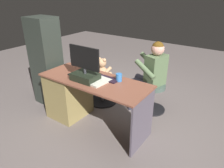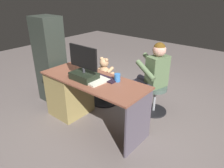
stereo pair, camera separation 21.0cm
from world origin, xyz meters
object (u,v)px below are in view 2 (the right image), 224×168
object	(u,v)px
computer_mouse	(89,72)
cup	(117,78)
office_chair_teddy	(105,88)
desk	(74,92)
person	(152,72)
keyboard	(103,78)
teddy_bear	(105,69)
monitor	(84,70)
tv_remote	(73,72)
visitor_chair	(155,97)

from	to	relation	value
computer_mouse	cup	bearing A→B (deg)	-176.23
cup	computer_mouse	bearing A→B (deg)	3.77
office_chair_teddy	desk	bearing A→B (deg)	82.00
cup	person	size ratio (longest dim) A/B	0.09
keyboard	teddy_bear	xyz separation A→B (m)	(0.43, -0.52, -0.13)
keyboard	office_chair_teddy	distance (m)	0.83
monitor	office_chair_teddy	world-z (taller)	monitor
cup	teddy_bear	distance (m)	0.81
tv_remote	visitor_chair	world-z (taller)	tv_remote
teddy_bear	person	distance (m)	0.80
keyboard	desk	bearing A→B (deg)	11.17
tv_remote	person	bearing A→B (deg)	-122.87
monitor	cup	xyz separation A→B (m)	(-0.38, -0.23, -0.08)
computer_mouse	visitor_chair	bearing A→B (deg)	-133.37
visitor_chair	desk	bearing A→B (deg)	42.79
computer_mouse	cup	xyz separation A→B (m)	(-0.49, -0.03, 0.03)
monitor	cup	size ratio (longest dim) A/B	4.65
monitor	visitor_chair	size ratio (longest dim) A/B	1.03
teddy_bear	person	xyz separation A→B (m)	(-0.77, -0.22, 0.07)
computer_mouse	office_chair_teddy	size ratio (longest dim) A/B	0.19
monitor	tv_remote	xyz separation A→B (m)	(0.29, -0.05, -0.12)
computer_mouse	office_chair_teddy	distance (m)	0.71
office_chair_teddy	person	bearing A→B (deg)	-163.31
computer_mouse	person	xyz separation A→B (m)	(-0.62, -0.72, -0.07)
desk	keyboard	xyz separation A→B (m)	(-0.52, -0.10, 0.35)
computer_mouse	office_chair_teddy	xyz separation A→B (m)	(0.14, -0.49, -0.50)
computer_mouse	teddy_bear	distance (m)	0.54
cup	visitor_chair	bearing A→B (deg)	-106.35
desk	cup	size ratio (longest dim) A/B	15.27
teddy_bear	office_chair_teddy	bearing A→B (deg)	90.00
teddy_bear	keyboard	bearing A→B (deg)	129.81
monitor	tv_remote	distance (m)	0.32
keyboard	person	bearing A→B (deg)	-114.58
tv_remote	teddy_bear	bearing A→B (deg)	-82.87
desk	cup	xyz separation A→B (m)	(-0.72, -0.15, 0.39)
desk	tv_remote	size ratio (longest dim) A/B	10.37
visitor_chair	keyboard	bearing A→B (deg)	61.45
keyboard	office_chair_teddy	world-z (taller)	keyboard
cup	keyboard	bearing A→B (deg)	13.62
monitor	person	world-z (taller)	monitor
monitor	tv_remote	size ratio (longest dim) A/B	3.16
tv_remote	office_chair_teddy	distance (m)	0.80
monitor	tv_remote	world-z (taller)	monitor
monitor	keyboard	xyz separation A→B (m)	(-0.17, -0.18, -0.12)
tv_remote	visitor_chair	xyz separation A→B (m)	(-0.87, -0.88, -0.47)
monitor	office_chair_teddy	distance (m)	0.96
cup	person	world-z (taller)	person
office_chair_teddy	teddy_bear	world-z (taller)	teddy_bear
teddy_bear	cup	bearing A→B (deg)	143.65
desk	person	world-z (taller)	person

